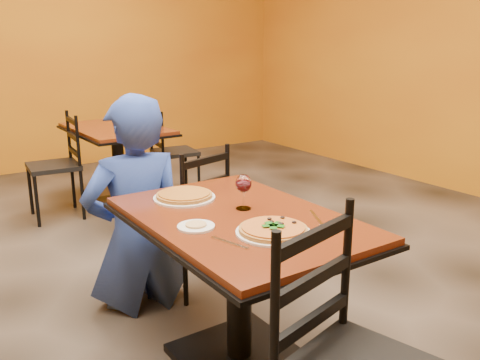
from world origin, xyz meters
TOP-DOWN VIEW (x-y plane):
  - floor at (0.00, 0.00)m, footprint 7.00×8.00m
  - wall_back at (0.00, 4.00)m, footprint 7.00×0.01m
  - table_main at (0.00, -0.50)m, footprint 0.83×1.23m
  - table_second at (0.44, 2.15)m, footprint 0.78×1.13m
  - chair_main_far at (0.17, 0.35)m, footprint 0.51×0.51m
  - chair_second_left at (-0.14, 2.15)m, footprint 0.45×0.45m
  - chair_second_right at (1.03, 2.15)m, footprint 0.44×0.44m
  - diner at (-0.15, 0.34)m, footprint 0.65×0.46m
  - plate_main at (-0.01, -0.76)m, footprint 0.31×0.31m
  - pizza_main at (-0.01, -0.76)m, footprint 0.28×0.28m
  - plate_far at (-0.08, -0.13)m, footprint 0.31×0.31m
  - pizza_far at (-0.08, -0.13)m, footprint 0.28×0.28m
  - side_plate at (-0.24, -0.52)m, footprint 0.16×0.16m
  - dip at (-0.24, -0.52)m, footprint 0.09×0.09m
  - wine_glass at (0.07, -0.43)m, footprint 0.08×0.08m
  - fork at (-0.21, -0.75)m, footprint 0.07×0.19m
  - knife at (0.26, -0.73)m, footprint 0.11×0.19m

SIDE VIEW (x-z plane):
  - floor at x=0.00m, z-range -0.01..0.01m
  - chair_second_right at x=1.03m, z-range 0.00..0.88m
  - chair_second_left at x=-0.14m, z-range 0.00..0.91m
  - chair_main_far at x=0.17m, z-range 0.00..0.91m
  - table_second at x=0.44m, z-range 0.18..0.93m
  - table_main at x=0.00m, z-range 0.18..0.93m
  - diner at x=-0.15m, z-range 0.00..1.24m
  - fork at x=-0.21m, z-range 0.75..0.75m
  - knife at x=0.26m, z-range 0.75..0.75m
  - plate_main at x=-0.01m, z-range 0.75..0.76m
  - plate_far at x=-0.08m, z-range 0.75..0.76m
  - side_plate at x=-0.24m, z-range 0.75..0.76m
  - dip at x=-0.24m, z-range 0.76..0.77m
  - pizza_main at x=-0.01m, z-range 0.76..0.78m
  - pizza_far at x=-0.08m, z-range 0.76..0.78m
  - wine_glass at x=0.07m, z-range 0.75..0.93m
  - wall_back at x=0.00m, z-range 0.00..3.00m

